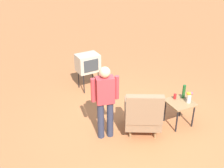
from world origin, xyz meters
TOP-DOWN VIEW (x-y plane):
  - ground_plane at (0.00, 0.00)m, footprint 60.00×60.00m
  - armchair at (-0.03, 0.15)m, footprint 1.03×1.04m
  - side_table at (-0.95, 0.21)m, footprint 0.56×0.56m
  - tv_on_stand at (0.29, -2.24)m, footprint 0.63×0.49m
  - person_standing at (0.73, -0.08)m, footprint 0.56×0.29m
  - soda_can_red at (-0.92, 0.05)m, footprint 0.07×0.07m
  - bottle_wine_green at (-1.12, 0.09)m, footprint 0.07×0.07m
  - flower_vase at (-1.10, 0.30)m, footprint 0.14×0.10m

SIDE VIEW (x-z plane):
  - ground_plane at x=0.00m, z-range 0.00..0.00m
  - armchair at x=-0.03m, z-range -0.03..1.03m
  - side_table at x=-0.95m, z-range 0.21..0.79m
  - soda_can_red at x=-0.92m, z-range 0.59..0.71m
  - flower_vase at x=-1.10m, z-range 0.60..0.87m
  - bottle_wine_green at x=-1.12m, z-range 0.59..0.91m
  - tv_on_stand at x=0.29m, z-range 0.27..1.30m
  - person_standing at x=0.73m, z-range 0.12..1.76m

